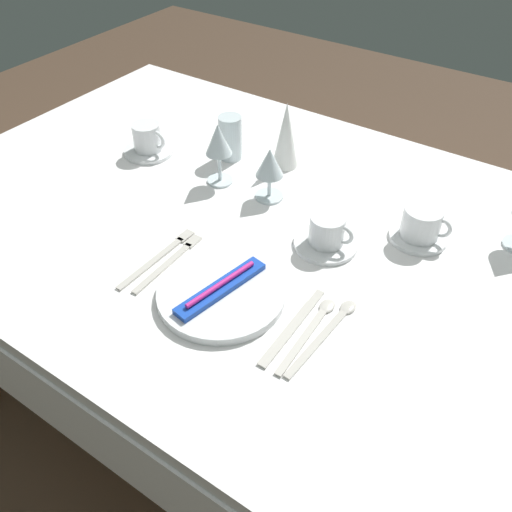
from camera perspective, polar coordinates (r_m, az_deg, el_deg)
The scene contains 19 objects.
ground_plane at distance 1.79m, azimuth 1.80°, elevation -16.37°, with size 6.00×6.00×0.00m, color #4C3828.
dining_table at distance 1.28m, azimuth 2.40°, elevation -0.27°, with size 1.80×1.11×0.74m.
dinner_plate at distance 1.07m, azimuth -3.62°, elevation -3.92°, with size 0.25×0.25×0.02m, color white.
toothbrush_package at distance 1.06m, azimuth -3.66°, elevation -3.28°, with size 0.07×0.21×0.02m.
fork_outer at distance 1.16m, azimuth -8.80°, elevation -0.47°, with size 0.02×0.21×0.00m.
fork_inner at distance 1.18m, azimuth -9.92°, elevation 0.00°, with size 0.02×0.22×0.00m.
dinner_knife at distance 1.02m, azimuth 3.70°, elevation -7.49°, with size 0.02×0.22×0.00m.
spoon_soup at distance 1.03m, azimuth 5.92°, elevation -7.22°, with size 0.03×0.21×0.01m.
spoon_dessert at distance 1.03m, azimuth 7.67°, elevation -7.42°, with size 0.03×0.23×0.01m.
saucer_left at distance 1.54m, azimuth -11.04°, elevation 10.66°, with size 0.13×0.13×0.01m, color white.
coffee_cup_left at distance 1.52m, azimuth -11.19°, elevation 11.99°, with size 0.10×0.07×0.07m.
saucer_right at distance 1.26m, azimuth 16.46°, elevation 1.94°, with size 0.13×0.13×0.01m, color white.
coffee_cup_right at distance 1.23m, azimuth 16.87°, elevation 3.35°, with size 0.11×0.08×0.07m.
saucer_far at distance 1.20m, azimuth 7.24°, elevation 1.29°, with size 0.14×0.14×0.01m, color white.
coffee_cup_far at distance 1.17m, azimuth 7.48°, elevation 2.70°, with size 0.10×0.08×0.07m.
wine_glass_centre at distance 1.34m, azimuth -3.93°, elevation 11.65°, with size 0.06×0.06×0.16m.
wine_glass_left at distance 1.29m, azimuth 1.43°, elevation 9.37°, with size 0.07×0.07×0.13m.
drink_tumbler at distance 1.47m, azimuth -2.67°, elevation 11.90°, with size 0.06×0.06×0.12m.
napkin_folded at distance 1.42m, azimuth 3.13°, elevation 12.40°, with size 0.07×0.07×0.17m, color white.
Camera 1 is at (0.50, -0.83, 1.50)m, focal length 38.55 mm.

